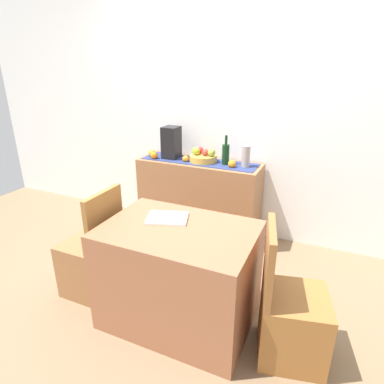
% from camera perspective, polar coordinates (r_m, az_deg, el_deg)
% --- Properties ---
extents(ground_plane, '(6.40, 6.40, 0.02)m').
position_cam_1_polar(ground_plane, '(2.92, -2.49, -15.78)').
color(ground_plane, '#82674A').
rests_on(ground_plane, ground).
extents(room_wall_rear, '(6.40, 0.06, 2.70)m').
position_cam_1_polar(room_wall_rear, '(3.45, 6.22, 14.52)').
color(room_wall_rear, white).
rests_on(room_wall_rear, ground).
extents(sideboard_console, '(1.28, 0.42, 0.82)m').
position_cam_1_polar(sideboard_console, '(3.52, 1.20, -1.10)').
color(sideboard_console, '#97643F').
rests_on(sideboard_console, ground).
extents(table_runner, '(1.21, 0.32, 0.01)m').
position_cam_1_polar(table_runner, '(3.38, 1.25, 5.39)').
color(table_runner, navy).
rests_on(table_runner, sideboard_console).
extents(fruit_bowl, '(0.28, 0.28, 0.07)m').
position_cam_1_polar(fruit_bowl, '(3.35, 1.95, 5.90)').
color(fruit_bowl, gold).
rests_on(fruit_bowl, table_runner).
extents(apple_right, '(0.08, 0.08, 0.08)m').
position_cam_1_polar(apple_right, '(3.30, 3.43, 6.89)').
color(apple_right, '#99AB43').
rests_on(apple_right, fruit_bowl).
extents(apple_center, '(0.07, 0.07, 0.07)m').
position_cam_1_polar(apple_center, '(3.41, 1.47, 7.33)').
color(apple_center, red).
rests_on(apple_center, fruit_bowl).
extents(apple_rear, '(0.07, 0.07, 0.07)m').
position_cam_1_polar(apple_rear, '(3.32, 2.32, 6.91)').
color(apple_rear, '#AF392F').
rests_on(apple_rear, fruit_bowl).
extents(apple_upper, '(0.08, 0.08, 0.08)m').
position_cam_1_polar(apple_upper, '(3.35, 0.69, 7.17)').
color(apple_upper, '#97B22E').
rests_on(apple_upper, fruit_bowl).
extents(wine_bottle, '(0.07, 0.07, 0.30)m').
position_cam_1_polar(wine_bottle, '(3.26, 5.89, 6.61)').
color(wine_bottle, black).
rests_on(wine_bottle, sideboard_console).
extents(coffee_maker, '(0.16, 0.18, 0.34)m').
position_cam_1_polar(coffee_maker, '(3.47, -3.63, 8.59)').
color(coffee_maker, black).
rests_on(coffee_maker, sideboard_console).
extents(ceramic_vase, '(0.08, 0.08, 0.21)m').
position_cam_1_polar(ceramic_vase, '(3.20, 9.37, 6.11)').
color(ceramic_vase, '#A29A90').
rests_on(ceramic_vase, sideboard_console).
extents(orange_loose_far, '(0.08, 0.08, 0.08)m').
position_cam_1_polar(orange_loose_far, '(3.18, 6.99, 4.89)').
color(orange_loose_far, orange).
rests_on(orange_loose_far, sideboard_console).
extents(orange_loose_end, '(0.07, 0.07, 0.07)m').
position_cam_1_polar(orange_loose_end, '(3.36, -1.12, 5.82)').
color(orange_loose_end, orange).
rests_on(orange_loose_end, sideboard_console).
extents(orange_loose_near_bowl, '(0.08, 0.08, 0.08)m').
position_cam_1_polar(orange_loose_near_bowl, '(3.57, -6.99, 6.73)').
color(orange_loose_near_bowl, orange).
rests_on(orange_loose_near_bowl, sideboard_console).
extents(orange_loose_mid, '(0.08, 0.08, 0.08)m').
position_cam_1_polar(orange_loose_mid, '(3.48, -6.63, 6.37)').
color(orange_loose_mid, orange).
rests_on(orange_loose_mid, sideboard_console).
extents(dining_table, '(1.02, 0.71, 0.74)m').
position_cam_1_polar(dining_table, '(2.38, -2.28, -14.29)').
color(dining_table, '#9A5E3F').
rests_on(dining_table, ground).
extents(open_book, '(0.33, 0.29, 0.02)m').
position_cam_1_polar(open_book, '(2.30, -4.33, -4.58)').
color(open_book, white).
rests_on(open_book, dining_table).
extents(chair_near_window, '(0.40, 0.40, 0.90)m').
position_cam_1_polar(chair_near_window, '(2.81, -16.88, -11.64)').
color(chair_near_window, '#96643C').
rests_on(chair_near_window, ground).
extents(chair_by_corner, '(0.48, 0.48, 0.90)m').
position_cam_1_polar(chair_by_corner, '(2.28, 16.79, -20.60)').
color(chair_by_corner, '#A06530').
rests_on(chair_by_corner, ground).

